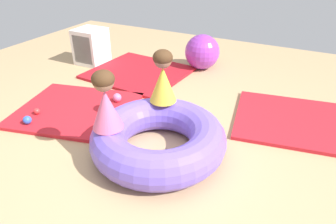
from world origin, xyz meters
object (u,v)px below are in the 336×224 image
object	(u,v)px
play_ball_pink	(117,98)
play_ball_red	(37,111)
play_ball_blue	(27,120)
exercise_ball_large	(202,52)
child_in_pink	(105,101)
storage_cube	(90,47)
inflatable_cushion	(158,138)
child_in_yellow	(163,77)

from	to	relation	value
play_ball_pink	play_ball_red	distance (m)	0.94
play_ball_blue	exercise_ball_large	distance (m)	2.71
child_in_pink	play_ball_blue	bearing A→B (deg)	174.48
play_ball_blue	storage_cube	world-z (taller)	storage_cube
exercise_ball_large	storage_cube	size ratio (longest dim) A/B	0.96
inflatable_cushion	child_in_yellow	distance (m)	0.63
play_ball_red	storage_cube	bearing A→B (deg)	108.87
inflatable_cushion	play_ball_red	world-z (taller)	inflatable_cushion
child_in_yellow	play_ball_red	size ratio (longest dim) A/B	7.77
play_ball_blue	child_in_pink	bearing A→B (deg)	-1.23
play_ball_blue	storage_cube	bearing A→B (deg)	109.09
child_in_yellow	play_ball_pink	world-z (taller)	child_in_yellow
play_ball_red	storage_cube	xyz separation A→B (m)	(-0.57, 1.67, 0.20)
exercise_ball_large	child_in_pink	bearing A→B (deg)	-87.75
play_ball_red	exercise_ball_large	size ratio (longest dim) A/B	0.13
play_ball_red	child_in_yellow	bearing A→B (deg)	18.03
child_in_yellow	exercise_ball_large	xyz separation A→B (m)	(-0.29, 1.83, -0.34)
exercise_ball_large	storage_cube	bearing A→B (deg)	-159.85
child_in_yellow	child_in_pink	size ratio (longest dim) A/B	1.00
child_in_yellow	exercise_ball_large	distance (m)	1.89
inflatable_cushion	play_ball_blue	distance (m)	1.52
play_ball_red	storage_cube	size ratio (longest dim) A/B	0.13
play_ball_pink	inflatable_cushion	bearing A→B (deg)	-34.33
inflatable_cushion	play_ball_pink	distance (m)	1.13
play_ball_pink	storage_cube	bearing A→B (deg)	140.78
play_ball_pink	play_ball_blue	xyz separation A→B (m)	(-0.57, -0.88, -0.01)
child_in_pink	play_ball_pink	distance (m)	1.19
play_ball_red	play_ball_blue	bearing A→B (deg)	-69.06
inflatable_cushion	play_ball_blue	bearing A→B (deg)	-170.92
play_ball_pink	storage_cube	distance (m)	1.58
child_in_pink	play_ball_blue	xyz separation A→B (m)	(-1.14, 0.02, -0.52)
inflatable_cushion	storage_cube	xyz separation A→B (m)	(-2.15, 1.63, 0.11)
play_ball_pink	play_ball_red	size ratio (longest dim) A/B	1.54
child_in_yellow	play_ball_blue	size ratio (longest dim) A/B	5.90
play_ball_pink	play_ball_red	world-z (taller)	play_ball_pink
play_ball_pink	storage_cube	xyz separation A→B (m)	(-1.22, 0.99, 0.19)
inflatable_cushion	play_ball_pink	size ratio (longest dim) A/B	11.84
play_ball_blue	exercise_ball_large	size ratio (longest dim) A/B	0.17
play_ball_pink	child_in_pink	bearing A→B (deg)	-57.65
child_in_pink	storage_cube	distance (m)	2.63
child_in_pink	play_ball_blue	size ratio (longest dim) A/B	5.88
play_ball_pink	exercise_ball_large	size ratio (longest dim) A/B	0.20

